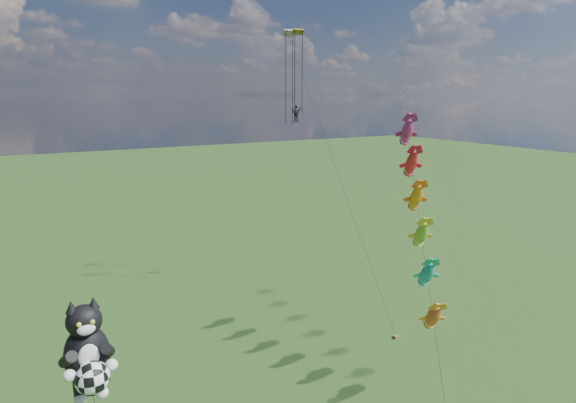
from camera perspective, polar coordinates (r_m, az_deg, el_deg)
cat_kite_rig at (r=23.56m, az=-22.65°, el=-16.31°), size 2.23×4.07×9.97m
fish_windsock_rig at (r=33.37m, az=15.24°, el=-1.64°), size 8.07×13.89×18.81m
parafoil_rig at (r=46.89m, az=1.16°, el=12.36°), size 1.84×17.55×24.66m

